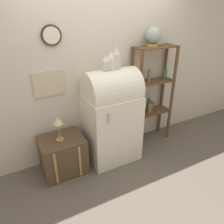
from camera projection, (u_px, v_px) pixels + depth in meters
ground_plane at (119, 164)px, 3.30m from camera, size 12.00×12.00×0.00m
wall_back at (101, 67)px, 3.15m from camera, size 7.00×0.09×2.70m
refrigerator at (112, 115)px, 3.17m from camera, size 0.74×0.63×1.40m
suitcase_trunk at (63, 155)px, 3.07m from camera, size 0.60×0.50×0.53m
shelf_unit at (152, 92)px, 3.54m from camera, size 0.70×0.30×1.61m
globe at (153, 36)px, 3.16m from camera, size 0.23×0.23×0.27m
vase_left at (106, 63)px, 2.80m from camera, size 0.11×0.11×0.19m
vase_center at (111, 61)px, 2.83m from camera, size 0.10×0.10×0.24m
vase_right at (117, 58)px, 2.85m from camera, size 0.11×0.11×0.29m
desk_lamp at (58, 123)px, 2.83m from camera, size 0.13×0.13×0.34m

